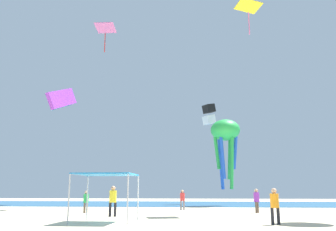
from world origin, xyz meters
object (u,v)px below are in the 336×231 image
at_px(person_central, 182,198).
at_px(person_rightmost, 113,198).
at_px(kite_diamond_yellow, 248,8).
at_px(person_far_shore, 86,200).
at_px(kite_parafoil_purple, 62,99).
at_px(person_near_tent, 257,199).
at_px(kite_octopus_green, 225,134).
at_px(canopy_tent, 107,176).
at_px(kite_box_black, 209,114).
at_px(person_leftmost, 275,203).
at_px(kite_diamond_pink, 105,29).

height_order(person_central, person_rightmost, person_rightmost).
distance_m(person_rightmost, kite_diamond_yellow, 18.63).
xyz_separation_m(person_far_shore, kite_parafoil_purple, (-4.05, 4.32, 8.83)).
height_order(person_rightmost, kite_diamond_yellow, kite_diamond_yellow).
bearing_deg(person_near_tent, person_rightmost, 143.16).
bearing_deg(kite_octopus_green, canopy_tent, 66.22).
bearing_deg(person_far_shore, kite_parafoil_purple, -117.95).
relative_size(kite_box_black, kite_octopus_green, 0.36).
bearing_deg(person_leftmost, kite_diamond_pink, 105.59).
distance_m(person_near_tent, kite_parafoil_purple, 18.93).
bearing_deg(person_central, person_rightmost, 26.08).
xyz_separation_m(person_near_tent, person_central, (-5.59, 3.59, -0.04)).
height_order(person_central, kite_parafoil_purple, kite_parafoil_purple).
bearing_deg(person_near_tent, kite_octopus_green, 33.82).
height_order(person_far_shore, kite_octopus_green, kite_octopus_green).
relative_size(person_leftmost, person_central, 1.03).
bearing_deg(person_far_shore, kite_octopus_green, 158.92).
xyz_separation_m(person_near_tent, person_leftmost, (-0.49, -9.12, -0.01)).
distance_m(kite_diamond_pink, kite_parafoil_purple, 20.49).
bearing_deg(kite_diamond_yellow, kite_box_black, 174.03).
relative_size(kite_box_black, kite_diamond_yellow, 1.03).
xyz_separation_m(person_leftmost, person_central, (-5.10, 12.71, -0.03)).
relative_size(kite_diamond_pink, kite_box_black, 1.38).
bearing_deg(person_leftmost, kite_parafoil_purple, 126.76).
relative_size(person_far_shore, kite_diamond_pink, 0.42).
distance_m(kite_diamond_pink, kite_diamond_yellow, 25.94).
xyz_separation_m(person_central, kite_diamond_yellow, (5.71, -3.37, 15.35)).
height_order(person_far_shore, kite_diamond_pink, kite_diamond_pink).
xyz_separation_m(person_near_tent, kite_parafoil_purple, (-16.45, 3.30, 8.75)).
bearing_deg(kite_parafoil_purple, kite_box_black, 139.81).
distance_m(person_far_shore, kite_octopus_green, 18.67).
bearing_deg(kite_diamond_pink, kite_octopus_green, -22.06).
height_order(kite_box_black, kite_octopus_green, kite_box_black).
height_order(canopy_tent, person_rightmost, canopy_tent).
relative_size(person_leftmost, person_rightmost, 0.91).
bearing_deg(kite_diamond_yellow, person_near_tent, -44.20).
bearing_deg(kite_box_black, person_central, 132.82).
relative_size(person_rightmost, kite_diamond_yellow, 0.71).
distance_m(person_near_tent, kite_box_black, 20.79).
distance_m(person_leftmost, kite_octopus_green, 22.45).
relative_size(canopy_tent, kite_diamond_yellow, 1.11).
distance_m(person_rightmost, person_far_shore, 4.48).
bearing_deg(kite_octopus_green, person_central, 59.84).
height_order(person_leftmost, person_far_shore, person_leftmost).
bearing_deg(person_near_tent, person_far_shore, 122.78).
relative_size(person_leftmost, kite_parafoil_purple, 0.33).
xyz_separation_m(person_near_tent, kite_box_black, (-2.84, 17.91, 10.16)).
distance_m(canopy_tent, person_leftmost, 8.55).
xyz_separation_m(person_leftmost, person_rightmost, (-9.07, 4.64, 0.10)).
distance_m(kite_box_black, kite_diamond_yellow, 18.66).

